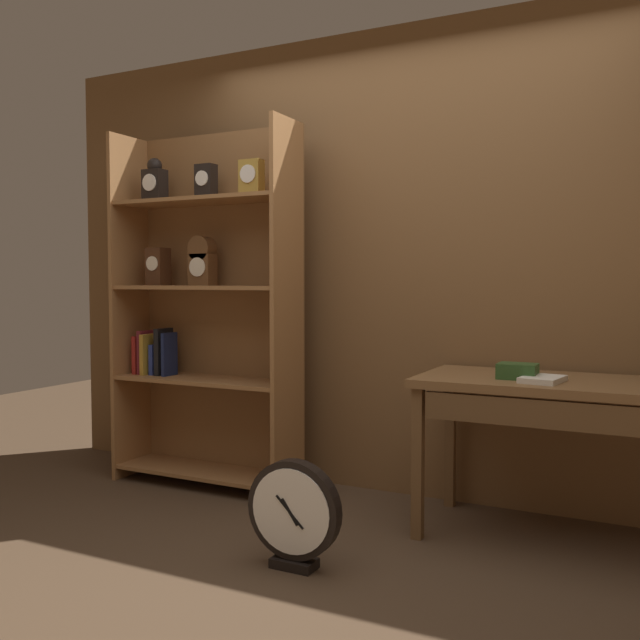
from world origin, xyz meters
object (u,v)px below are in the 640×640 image
bookshelf (204,308)px  open_repair_manual (543,379)px  round_clock_large (294,513)px  toolbox_small (518,371)px  workbench (563,400)px

bookshelf → open_repair_manual: size_ratio=9.42×
bookshelf → round_clock_large: (1.07, -0.85, -0.81)m
toolbox_small → workbench: bearing=11.4°
bookshelf → round_clock_large: bookshelf is taller
bookshelf → toolbox_small: (1.83, -0.10, -0.26)m
open_repair_manual → round_clock_large: bearing=-132.7°
open_repair_manual → round_clock_large: size_ratio=0.48×
toolbox_small → round_clock_large: 1.20m
bookshelf → workbench: (2.02, -0.06, -0.38)m
bookshelf → round_clock_large: bearing=-38.5°
toolbox_small → open_repair_manual: bearing=-21.8°
workbench → open_repair_manual: bearing=-131.7°
bookshelf → workbench: bearing=-1.6°
open_repair_manual → round_clock_large: 1.24m
bookshelf → round_clock_large: 1.58m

